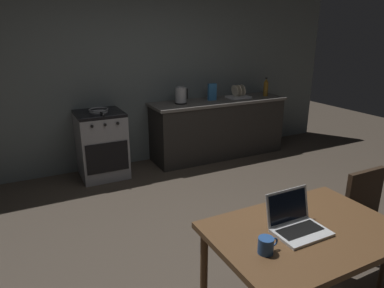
{
  "coord_description": "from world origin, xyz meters",
  "views": [
    {
      "loc": [
        -1.48,
        -2.28,
        1.9
      ],
      "look_at": [
        0.06,
        0.75,
        0.79
      ],
      "focal_mm": 32.31,
      "sensor_mm": 36.0,
      "label": 1
    }
  ],
  "objects": [
    {
      "name": "laptop",
      "position": [
        -0.08,
        -0.94,
        0.79
      ],
      "size": [
        0.32,
        0.27,
        0.22
      ],
      "rotation": [
        0.0,
        0.0,
        0.24
      ],
      "color": "silver",
      "rests_on": "dining_table"
    },
    {
      "name": "frying_pan",
      "position": [
        -0.56,
        2.19,
        0.92
      ],
      "size": [
        0.25,
        0.43,
        0.05
      ],
      "color": "gray",
      "rests_on": "stove_oven"
    },
    {
      "name": "kitchen_counter",
      "position": [
        1.27,
        2.21,
        0.45
      ],
      "size": [
        2.16,
        0.64,
        0.89
      ],
      "color": "#282623",
      "rests_on": "ground_plane"
    },
    {
      "name": "coffee_mug",
      "position": [
        -0.39,
        -1.03,
        0.79
      ],
      "size": [
        0.13,
        0.09,
        0.09
      ],
      "color": "#264C8C",
      "rests_on": "dining_table"
    },
    {
      "name": "cereal_box",
      "position": [
        1.17,
        2.23,
        1.02
      ],
      "size": [
        0.13,
        0.05,
        0.25
      ],
      "color": "#3372B2",
      "rests_on": "kitchen_counter"
    },
    {
      "name": "stove_oven",
      "position": [
        -0.56,
        2.21,
        0.45
      ],
      "size": [
        0.6,
        0.62,
        0.89
      ],
      "color": "gray",
      "rests_on": "ground_plane"
    },
    {
      "name": "dish_rack",
      "position": [
        1.63,
        2.21,
        0.94
      ],
      "size": [
        0.34,
        0.26,
        0.21
      ],
      "color": "silver",
      "rests_on": "kitchen_counter"
    },
    {
      "name": "electric_kettle",
      "position": [
        0.63,
        2.21,
        1.01
      ],
      "size": [
        0.19,
        0.17,
        0.25
      ],
      "color": "black",
      "rests_on": "kitchen_counter"
    },
    {
      "name": "dining_table",
      "position": [
        -0.02,
        -0.96,
        0.67
      ],
      "size": [
        1.16,
        0.79,
        0.75
      ],
      "color": "brown",
      "rests_on": "ground_plane"
    },
    {
      "name": "bottle",
      "position": [
        2.13,
        2.16,
        1.04
      ],
      "size": [
        0.08,
        0.08,
        0.3
      ],
      "color": "#8C601E",
      "rests_on": "kitchen_counter"
    },
    {
      "name": "ground_plane",
      "position": [
        0.0,
        0.0,
        0.0
      ],
      "size": [
        12.0,
        12.0,
        0.0
      ],
      "primitive_type": "plane",
      "color": "#473D33"
    },
    {
      "name": "chair",
      "position": [
        0.83,
        -0.82,
        0.51
      ],
      "size": [
        0.4,
        0.4,
        0.89
      ],
      "rotation": [
        0.0,
        0.0,
        0.32
      ],
      "color": "#2D2116",
      "rests_on": "ground_plane"
    },
    {
      "name": "back_wall",
      "position": [
        0.3,
        2.56,
        1.35
      ],
      "size": [
        6.4,
        0.1,
        2.7
      ],
      "primitive_type": "cube",
      "color": "slate",
      "rests_on": "ground_plane"
    }
  ]
}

